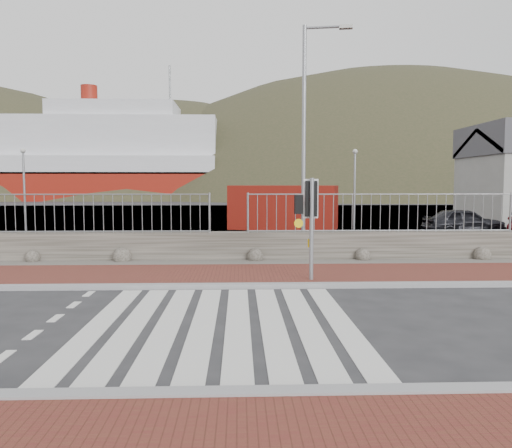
{
  "coord_description": "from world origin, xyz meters",
  "views": [
    {
      "loc": [
        0.33,
        -8.47,
        2.44
      ],
      "look_at": [
        0.72,
        3.0,
        1.5
      ],
      "focal_mm": 35.0,
      "sensor_mm": 36.0,
      "label": 1
    }
  ],
  "objects_px": {
    "streetlight": "(308,128)",
    "shipping_container": "(284,207)",
    "ferry": "(73,164)",
    "traffic_signal_far": "(310,207)",
    "car_a": "(464,221)"
  },
  "relations": [
    {
      "from": "streetlight",
      "to": "shipping_container",
      "type": "height_order",
      "value": "streetlight"
    },
    {
      "from": "ferry",
      "to": "traffic_signal_far",
      "type": "distance_m",
      "value": 69.71
    },
    {
      "from": "traffic_signal_far",
      "to": "shipping_container",
      "type": "distance_m",
      "value": 14.58
    },
    {
      "from": "ferry",
      "to": "shipping_container",
      "type": "relative_size",
      "value": 8.93
    },
    {
      "from": "streetlight",
      "to": "shipping_container",
      "type": "relative_size",
      "value": 1.35
    },
    {
      "from": "streetlight",
      "to": "car_a",
      "type": "relative_size",
      "value": 2.01
    },
    {
      "from": "ferry",
      "to": "streetlight",
      "type": "bearing_deg",
      "value": -65.51
    },
    {
      "from": "ferry",
      "to": "traffic_signal_far",
      "type": "bearing_deg",
      "value": -67.44
    },
    {
      "from": "traffic_signal_far",
      "to": "streetlight",
      "type": "height_order",
      "value": "streetlight"
    },
    {
      "from": "ferry",
      "to": "streetlight",
      "type": "distance_m",
      "value": 65.74
    },
    {
      "from": "shipping_container",
      "to": "car_a",
      "type": "distance_m",
      "value": 8.96
    },
    {
      "from": "ferry",
      "to": "streetlight",
      "type": "relative_size",
      "value": 6.61
    },
    {
      "from": "ferry",
      "to": "car_a",
      "type": "xyz_separation_m",
      "value": [
        35.64,
        -53.12,
        -4.72
      ]
    },
    {
      "from": "ferry",
      "to": "shipping_container",
      "type": "height_order",
      "value": "ferry"
    },
    {
      "from": "traffic_signal_far",
      "to": "car_a",
      "type": "xyz_separation_m",
      "value": [
        8.93,
        11.18,
        -1.22
      ]
    }
  ]
}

